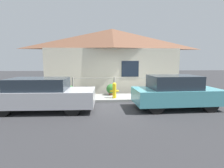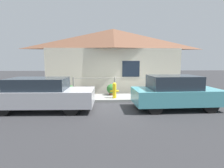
# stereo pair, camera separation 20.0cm
# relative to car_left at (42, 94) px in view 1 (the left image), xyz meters

# --- Properties ---
(ground_plane) EXTENTS (60.00, 60.00, 0.00)m
(ground_plane) POSITION_rel_car_left_xyz_m (3.23, 1.29, -0.70)
(ground_plane) COLOR #2D2D30
(sidewalk) EXTENTS (24.00, 1.70, 0.14)m
(sidewalk) POSITION_rel_car_left_xyz_m (3.23, 2.13, -0.63)
(sidewalk) COLOR gray
(sidewalk) RESTS_ON ground_plane
(house) EXTENTS (8.99, 2.23, 4.23)m
(house) POSITION_rel_car_left_xyz_m (3.23, 4.71, 2.64)
(house) COLOR beige
(house) RESTS_ON ground_plane
(fence) EXTENTS (4.90, 0.10, 1.00)m
(fence) POSITION_rel_car_left_xyz_m (3.23, 2.83, -0.00)
(fence) COLOR gray
(fence) RESTS_ON sidewalk
(car_left) EXTENTS (4.23, 1.72, 1.38)m
(car_left) POSITION_rel_car_left_xyz_m (0.00, 0.00, 0.00)
(car_left) COLOR #B7B7BC
(car_left) RESTS_ON ground_plane
(car_right) EXTENTS (3.71, 1.76, 1.45)m
(car_right) POSITION_rel_car_left_xyz_m (5.66, -0.00, 0.03)
(car_right) COLOR teal
(car_right) RESTS_ON ground_plane
(fire_hydrant) EXTENTS (0.46, 0.21, 0.82)m
(fire_hydrant) POSITION_rel_car_left_xyz_m (3.14, 1.73, -0.13)
(fire_hydrant) COLOR yellow
(fire_hydrant) RESTS_ON sidewalk
(potted_plant_near_hydrant) EXTENTS (0.56, 0.56, 0.64)m
(potted_plant_near_hydrant) POSITION_rel_car_left_xyz_m (3.03, 2.58, -0.22)
(potted_plant_near_hydrant) COLOR brown
(potted_plant_near_hydrant) RESTS_ON sidewalk
(potted_plant_by_fence) EXTENTS (0.54, 0.54, 0.61)m
(potted_plant_by_fence) POSITION_rel_car_left_xyz_m (0.70, 2.32, -0.23)
(potted_plant_by_fence) COLOR brown
(potted_plant_by_fence) RESTS_ON sidewalk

